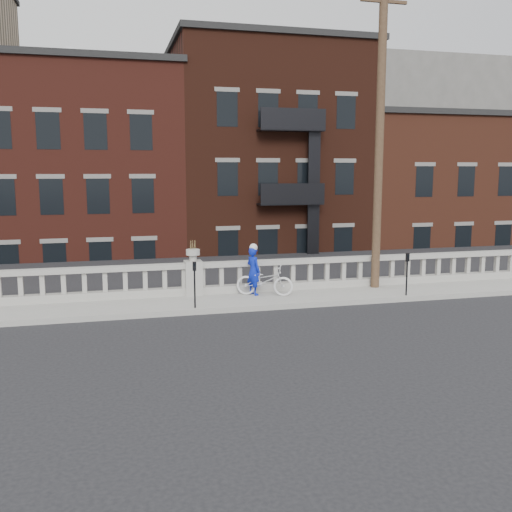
# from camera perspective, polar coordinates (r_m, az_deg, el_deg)

# --- Properties ---
(ground) EXTENTS (120.00, 120.00, 0.00)m
(ground) POSITION_cam_1_polar(r_m,az_deg,el_deg) (14.75, -4.03, -7.63)
(ground) COLOR black
(ground) RESTS_ON ground
(sidewalk) EXTENTS (32.00, 2.20, 0.15)m
(sidewalk) POSITION_cam_1_polar(r_m,az_deg,el_deg) (17.59, -5.81, -4.74)
(sidewalk) COLOR gray
(sidewalk) RESTS_ON ground
(balustrade) EXTENTS (28.00, 0.34, 1.03)m
(balustrade) POSITION_cam_1_polar(r_m,az_deg,el_deg) (18.40, -6.28, -2.36)
(balustrade) COLOR gray
(balustrade) RESTS_ON sidewalk
(planter_pedestal) EXTENTS (0.55, 0.55, 1.76)m
(planter_pedestal) POSITION_cam_1_polar(r_m,az_deg,el_deg) (18.36, -6.29, -1.78)
(planter_pedestal) COLOR gray
(planter_pedestal) RESTS_ON sidewalk
(lower_level) EXTENTS (80.00, 44.00, 20.80)m
(lower_level) POSITION_cam_1_polar(r_m,az_deg,el_deg) (37.14, -9.71, 6.14)
(lower_level) COLOR #605E59
(lower_level) RESTS_ON ground
(utility_pole) EXTENTS (1.60, 0.28, 10.00)m
(utility_pole) POSITION_cam_1_polar(r_m,az_deg,el_deg) (19.62, 12.25, 11.66)
(utility_pole) COLOR #422D1E
(utility_pole) RESTS_ON sidewalk
(parking_meter_b) EXTENTS (0.10, 0.09, 1.36)m
(parking_meter_b) POSITION_cam_1_polar(r_m,az_deg,el_deg) (16.55, -6.16, -2.33)
(parking_meter_b) COLOR black
(parking_meter_b) RESTS_ON sidewalk
(parking_meter_c) EXTENTS (0.10, 0.09, 1.36)m
(parking_meter_c) POSITION_cam_1_polar(r_m,az_deg,el_deg) (18.75, 14.87, -1.29)
(parking_meter_c) COLOR black
(parking_meter_c) RESTS_ON sidewalk
(bicycle) EXTENTS (1.92, 1.31, 0.96)m
(bicycle) POSITION_cam_1_polar(r_m,az_deg,el_deg) (18.20, 0.87, -2.47)
(bicycle) COLOR silver
(bicycle) RESTS_ON sidewalk
(cyclist) EXTENTS (0.57, 0.67, 1.55)m
(cyclist) POSITION_cam_1_polar(r_m,az_deg,el_deg) (18.22, -0.26, -1.51)
(cyclist) COLOR #0B1DA9
(cyclist) RESTS_ON sidewalk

